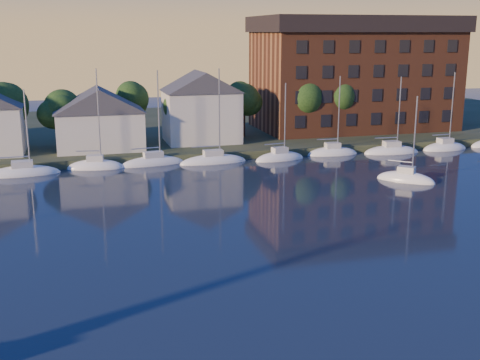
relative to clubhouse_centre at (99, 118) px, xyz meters
name	(u,v)px	position (x,y,z in m)	size (l,w,h in m)	color
shoreline_land	(134,133)	(6.00, 18.00, -5.13)	(160.00, 50.00, 2.00)	#2D3921
wooden_dock	(152,161)	(6.00, -5.00, -5.13)	(120.00, 3.00, 1.00)	brown
clubhouse_centre	(99,118)	(0.00, 0.00, 0.00)	(11.55, 8.40, 8.08)	silver
clubhouse_east	(201,106)	(14.00, 2.00, 0.87)	(10.50, 8.40, 9.80)	silver
condo_block	(354,73)	(40.00, 7.95, 4.66)	(31.00, 17.00, 17.40)	brown
tree_line	(154,96)	(8.00, 6.00, 2.04)	(93.40, 5.40, 8.90)	#362118
moored_fleet	(187,163)	(10.00, -8.00, -5.03)	(95.50, 2.40, 12.05)	white
drifting_sailboat_right	(406,180)	(31.76, -23.03, -5.04)	(6.13, 6.09, 10.49)	white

